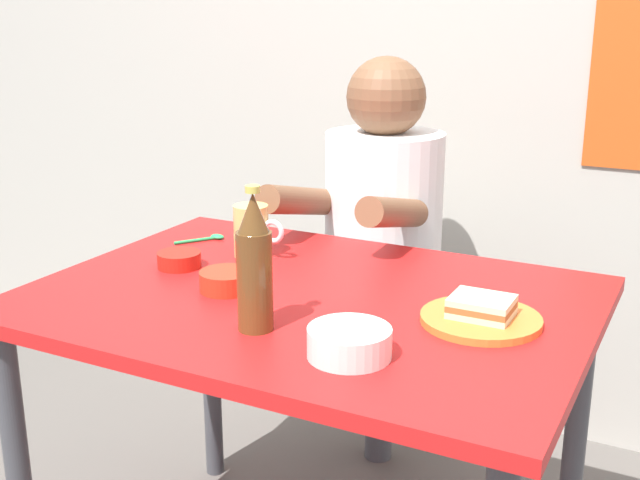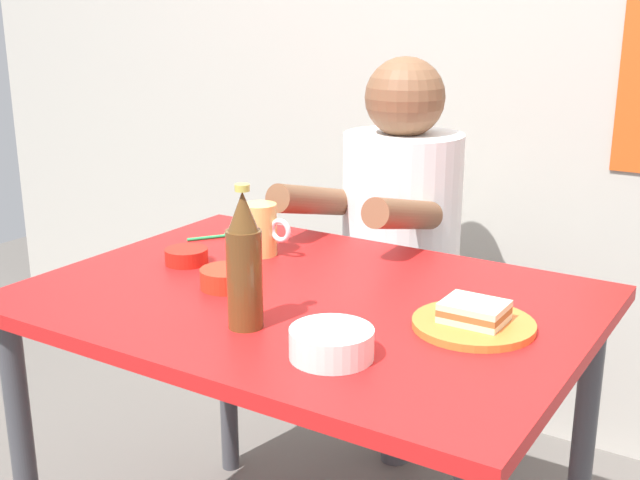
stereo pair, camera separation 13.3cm
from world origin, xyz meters
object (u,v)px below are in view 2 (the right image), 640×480
Objects in this scene: sandwich at (474,311)px; sauce_bowl_chili at (227,277)px; dining_table at (307,337)px; stool at (397,351)px; beer_mug at (261,229)px; beer_bottle at (243,264)px; person_seated at (400,210)px; plate_orange at (473,324)px.

sauce_bowl_chili is at bearing -172.65° from sandwich.
stool is (-0.10, 0.63, -0.30)m from dining_table.
beer_mug is 0.43m from beer_bottle.
beer_mug is (-0.13, -0.47, 0.45)m from stool.
person_seated is 0.76m from sandwich.
dining_table reaches higher than stool.
person_seated is at bearing 74.18° from beer_mug.
plate_orange is at bearing -14.71° from beer_mug.
person_seated is at bearing 126.71° from sandwich.
plate_orange is at bearing 1.81° from dining_table.
person_seated is 3.27× the size of plate_orange.
plate_orange is 0.51m from sauce_bowl_chili.
beer_bottle is (0.10, -0.82, 0.09)m from person_seated.
person_seated reaches higher than sauce_bowl_chili.
dining_table is 8.73× the size of beer_mug.
person_seated reaches higher than beer_bottle.
beer_bottle is at bearing -90.74° from dining_table.
sandwich is at bearing -53.29° from person_seated.
sandwich is at bearing 1.81° from dining_table.
plate_orange is at bearing -53.79° from stool.
stool is 0.63× the size of person_seated.
plate_orange is 0.02m from sandwich.
person_seated is at bearing 85.34° from sauce_bowl_chili.
plate_orange is (0.45, -0.61, -0.02)m from person_seated.
beer_bottle is (-0.00, -0.20, 0.21)m from dining_table.
plate_orange is at bearing 31.00° from beer_bottle.
beer_mug is (-0.58, 0.15, 0.03)m from sandwich.
stool is at bearing 90.00° from person_seated.
sandwich is 0.42× the size of beer_bottle.
person_seated is (0.00, -0.01, 0.42)m from stool.
sandwich reaches higher than stool.
dining_table is 0.32m from beer_mug.
dining_table is 10.00× the size of sauce_bowl_chili.
plate_orange is 0.84× the size of beer_bottle.
sandwich is at bearing -53.79° from stool.
stool is at bearing 126.21° from sandwich.
plate_orange is at bearing 7.35° from sauce_bowl_chili.
dining_table is 0.36m from plate_orange.
plate_orange is at bearing 0.00° from sandwich.
sandwich is (-0.00, 0.00, 0.02)m from plate_orange.
stool is at bearing 99.38° from dining_table.
plate_orange reaches higher than dining_table.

